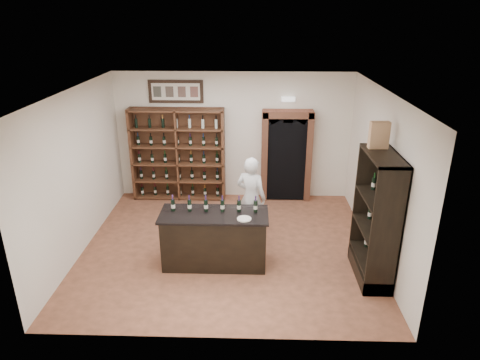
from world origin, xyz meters
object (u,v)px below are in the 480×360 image
wine_crate (379,135)px  counter_bottle_0 (173,205)px  tasting_counter (215,239)px  shopkeeper (251,198)px  wine_shelf (178,154)px  side_cabinet (376,237)px

wine_crate → counter_bottle_0: bearing=175.7°
tasting_counter → shopkeeper: 1.28m
wine_shelf → wine_crate: size_ratio=5.04×
shopkeeper → side_cabinet: bearing=169.9°
tasting_counter → side_cabinet: size_ratio=0.85×
side_cabinet → wine_crate: size_ratio=5.04×
wine_shelf → counter_bottle_0: bearing=-82.4°
shopkeeper → wine_crate: bearing=176.0°
counter_bottle_0 → side_cabinet: (3.44, -0.39, -0.35)m
side_cabinet → shopkeeper: side_cabinet is taller
tasting_counter → counter_bottle_0: (-0.72, 0.09, 0.61)m
wine_shelf → wine_crate: bearing=-37.7°
side_cabinet → wine_shelf: bearing=139.8°
tasting_counter → wine_crate: wine_crate is taller
shopkeeper → wine_crate: (2.03, -1.03, 1.58)m
shopkeeper → wine_crate: wine_crate is taller
counter_bottle_0 → tasting_counter: bearing=-7.0°
counter_bottle_0 → wine_crate: size_ratio=0.69×
wine_shelf → counter_bottle_0: 2.87m
wine_shelf → wine_crate: (3.77, -2.91, 1.32)m
side_cabinet → wine_crate: wine_crate is taller
side_cabinet → shopkeeper: size_ratio=1.31×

